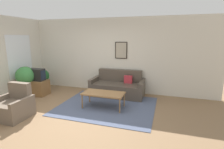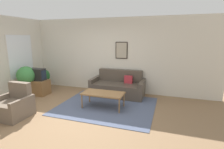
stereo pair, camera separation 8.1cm
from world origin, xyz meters
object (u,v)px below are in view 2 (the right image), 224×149
(couch, at_px, (118,87))
(armchair, at_px, (13,106))
(potted_plant_tall, at_px, (26,76))
(tv, at_px, (37,74))
(coffee_table, at_px, (103,94))

(couch, relative_size, armchair, 2.15)
(couch, distance_m, potted_plant_tall, 3.21)
(tv, bearing_deg, potted_plant_tall, -142.41)
(couch, bearing_deg, potted_plant_tall, -161.25)
(potted_plant_tall, bearing_deg, couch, 18.75)
(armchair, bearing_deg, couch, 43.66)
(armchair, bearing_deg, potted_plant_tall, 116.70)
(couch, height_order, tv, tv)
(tv, relative_size, potted_plant_tall, 0.56)
(couch, height_order, armchair, couch)
(armchair, relative_size, potted_plant_tall, 0.82)
(armchair, bearing_deg, coffee_table, 26.16)
(tv, height_order, potted_plant_tall, potted_plant_tall)
(coffee_table, distance_m, tv, 2.69)
(couch, relative_size, potted_plant_tall, 1.77)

